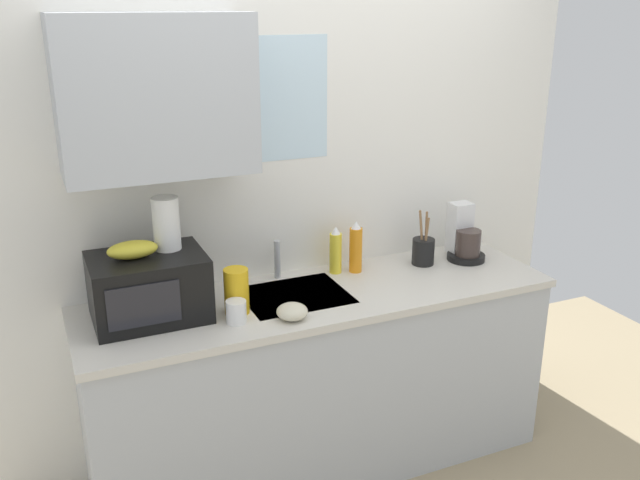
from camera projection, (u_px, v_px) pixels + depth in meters
name	position (u px, v px, depth m)	size (l,w,h in m)	color
kitchen_wall_assembly	(271.00, 183.00, 3.16)	(2.92, 0.42, 2.50)	white
counter_unit	(320.00, 379.00, 3.22)	(2.15, 0.63, 0.90)	#B2B7BC
sink_faucet	(277.00, 259.00, 3.21)	(0.03, 0.03, 0.18)	#B2B5BA
microwave	(149.00, 287.00, 2.79)	(0.46, 0.35, 0.27)	black
banana_bunch	(133.00, 250.00, 2.72)	(0.20, 0.11, 0.07)	gold
paper_towel_roll	(166.00, 223.00, 2.79)	(0.11, 0.11, 0.22)	white
coffee_maker	(464.00, 239.00, 3.46)	(0.19, 0.21, 0.28)	black
dish_soap_bottle_yellow	(336.00, 251.00, 3.27)	(0.06, 0.06, 0.23)	yellow
dish_soap_bottle_orange	(356.00, 248.00, 3.28)	(0.06, 0.06, 0.25)	orange
cereal_canister	(236.00, 291.00, 2.85)	(0.10, 0.10, 0.19)	gold
mug_white	(236.00, 312.00, 2.78)	(0.08, 0.08, 0.10)	white
utensil_crock	(423.00, 251.00, 3.39)	(0.11, 0.11, 0.28)	black
small_bowl	(292.00, 312.00, 2.81)	(0.13, 0.13, 0.07)	beige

